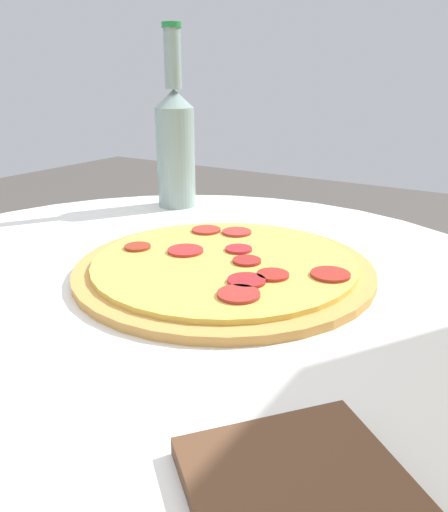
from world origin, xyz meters
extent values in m
cylinder|color=silver|center=(0.00, 0.00, 0.70)|extent=(0.85, 0.85, 0.02)
cylinder|color=#C68E47|center=(-0.05, 0.04, 0.71)|extent=(0.35, 0.35, 0.01)
cylinder|color=#E0BC4C|center=(-0.05, 0.04, 0.72)|extent=(0.31, 0.31, 0.01)
cylinder|color=#AA2229|center=(-0.09, 0.04, 0.73)|extent=(0.03, 0.03, 0.00)
cylinder|color=maroon|center=(-0.01, 0.10, 0.73)|extent=(0.04, 0.04, 0.00)
cylinder|color=maroon|center=(0.03, 0.11, 0.73)|extent=(0.04, 0.04, 0.00)
cylinder|color=maroon|center=(-0.07, 0.16, 0.73)|extent=(0.04, 0.04, 0.00)
cylinder|color=#9F2F26|center=(-0.13, -0.04, 0.73)|extent=(0.04, 0.04, 0.00)
cylinder|color=#A02F2A|center=(-0.15, 0.00, 0.73)|extent=(0.04, 0.04, 0.00)
cylinder|color=maroon|center=(-0.03, -0.07, 0.73)|extent=(0.03, 0.03, 0.00)
cylinder|color=#A4251E|center=(-0.04, 0.11, 0.73)|extent=(0.03, 0.03, 0.00)
cylinder|color=#A72727|center=(-0.05, -0.01, 0.73)|extent=(0.04, 0.04, 0.00)
cylinder|color=maroon|center=(-0.06, 0.07, 0.73)|extent=(0.03, 0.03, 0.00)
cylinder|color=gray|center=(-0.28, -0.20, 0.79)|extent=(0.07, 0.07, 0.17)
cone|color=gray|center=(-0.28, -0.20, 0.89)|extent=(0.07, 0.07, 0.03)
cylinder|color=gray|center=(-0.28, -0.20, 0.95)|extent=(0.03, 0.03, 0.09)
cylinder|color=#1E8438|center=(-0.28, -0.20, 1.00)|extent=(0.03, 0.03, 0.01)
cube|color=brown|center=(0.21, 0.26, 0.71)|extent=(0.17, 0.17, 0.01)
camera|label=1|loc=(0.41, 0.33, 0.93)|focal=35.00mm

